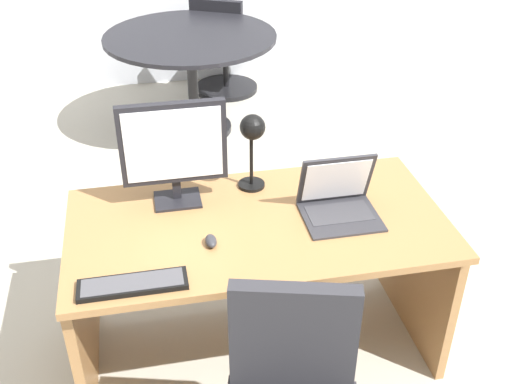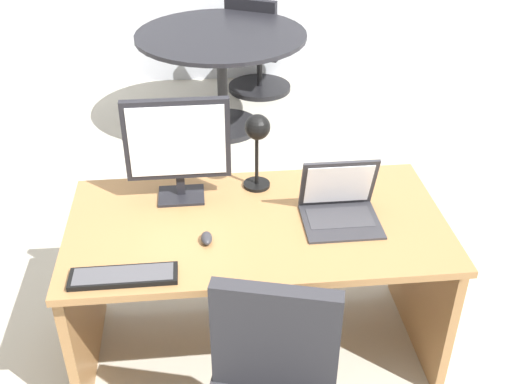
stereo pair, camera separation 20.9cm
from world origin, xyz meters
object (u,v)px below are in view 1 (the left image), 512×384
Objects in this scene: mouse at (211,241)px; meeting_chair_near at (223,55)px; keyboard at (133,284)px; monitor at (173,147)px; desk_lamp at (252,137)px; coffee_mug at (343,175)px; meeting_table at (191,59)px; desk at (256,256)px; laptop at (338,195)px.

meeting_chair_near is (0.53, 3.16, -0.40)m from mouse.
meeting_chair_near is (0.84, 3.36, -0.39)m from keyboard.
monitor is 1.27× the size of desk_lamp.
meeting_table is at bearing 102.27° from coffee_mug.
meeting_chair_near is (0.31, 2.99, -0.16)m from desk.
coffee_mug is at bearing -0.40° from monitor.
coffee_mug reaches higher than desk.
meeting_table is (0.19, 2.47, -0.16)m from mouse.
desk_lamp is (0.55, 0.57, 0.25)m from keyboard.
keyboard is 2.71m from meeting_table.
keyboard is at bearing -151.26° from coffee_mug.
coffee_mug is (0.41, -0.04, -0.22)m from desk_lamp.
meeting_table is (0.29, 2.13, -0.41)m from monitor.
coffee_mug is (0.75, -0.01, -0.22)m from monitor.
desk is at bearing 38.57° from mouse.
monitor is 0.37× the size of meeting_table.
coffee_mug reaches higher than keyboard.
mouse is at bearing -122.69° from desk_lamp.
mouse is at bearing -94.31° from meeting_table.
meeting_table is at bearing 79.45° from keyboard.
desk_lamp reaches higher than meeting_table.
desk_lamp is at bearing 57.31° from mouse.
monitor reaches higher than meeting_chair_near.
desk is 4.29× the size of desk_lamp.
laptop is (0.35, -0.04, 0.30)m from desk.
meeting_table is (-0.37, 2.34, -0.22)m from laptop.
mouse is 2.48m from meeting_table.
coffee_mug reaches higher than meeting_table.
meeting_table reaches higher than desk.
laptop is 0.37× the size of meeting_chair_near.
meeting_chair_near is at bearing 90.59° from laptop.
mouse is at bearing -73.60° from monitor.
laptop is 0.93m from keyboard.
keyboard is 0.83m from desk_lamp.
desk_lamp is 2.88m from meeting_chair_near.
mouse is 0.22× the size of desk_lamp.
desk is 19.53× the size of mouse.
meeting_chair_near is at bearing 84.01° from desk.
mouse reaches higher than keyboard.
desk is 0.68m from keyboard.
monitor reaches higher than desk.
keyboard is 1.07× the size of desk_lamp.
meeting_table reaches higher than keyboard.
mouse is (-0.56, -0.13, -0.06)m from laptop.
meeting_table is at bearing 82.34° from monitor.
desk is at bearing 34.70° from keyboard.
coffee_mug is at bearing -87.48° from meeting_chair_near.
meeting_table is at bearing -116.12° from meeting_chair_near.
desk is 0.60m from monitor.
monitor is at bearing 151.37° from desk.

